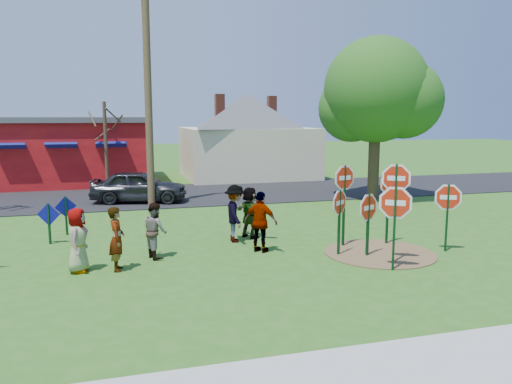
% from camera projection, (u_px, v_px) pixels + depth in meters
% --- Properties ---
extents(ground, '(120.00, 120.00, 0.00)m').
position_uv_depth(ground, '(221.00, 256.00, 14.26)').
color(ground, '#285E1A').
rests_on(ground, ground).
extents(sidewalk, '(22.00, 1.80, 0.08)m').
position_uv_depth(sidewalk, '(320.00, 383.00, 7.40)').
color(sidewalk, '#9E9E99').
rests_on(sidewalk, ground).
extents(road, '(120.00, 7.50, 0.04)m').
position_uv_depth(road, '(175.00, 195.00, 25.20)').
color(road, black).
rests_on(road, ground).
extents(dirt_patch, '(3.20, 3.20, 0.03)m').
position_uv_depth(dirt_patch, '(380.00, 253.00, 14.51)').
color(dirt_patch, brown).
rests_on(dirt_patch, ground).
extents(red_building, '(9.40, 7.69, 3.90)m').
position_uv_depth(red_building, '(68.00, 150.00, 29.61)').
color(red_building, maroon).
rests_on(red_building, ground).
extents(cream_house, '(9.40, 9.40, 6.50)m').
position_uv_depth(cream_house, '(247.00, 132.00, 32.42)').
color(cream_house, beige).
rests_on(cream_house, ground).
extents(stop_sign_a, '(0.98, 0.62, 2.35)m').
position_uv_depth(stop_sign_a, '(395.00, 210.00, 12.72)').
color(stop_sign_a, '#0E3418').
rests_on(stop_sign_a, ground).
extents(stop_sign_b, '(0.99, 0.32, 2.64)m').
position_uv_depth(stop_sign_b, '(344.00, 185.00, 15.04)').
color(stop_sign_b, '#0E3418').
rests_on(stop_sign_b, ground).
extents(stop_sign_c, '(0.87, 0.58, 2.84)m').
position_uv_depth(stop_sign_c, '(396.00, 190.00, 13.27)').
color(stop_sign_c, '#0E3418').
rests_on(stop_sign_c, ground).
extents(stop_sign_d, '(0.91, 0.30, 2.39)m').
position_uv_depth(stop_sign_d, '(388.00, 190.00, 15.31)').
color(stop_sign_d, '#0E3418').
rests_on(stop_sign_d, ground).
extents(stop_sign_e, '(0.96, 0.50, 1.94)m').
position_uv_depth(stop_sign_e, '(368.00, 212.00, 14.05)').
color(stop_sign_e, '#0E3418').
rests_on(stop_sign_e, ground).
extents(stop_sign_f, '(0.94, 0.49, 2.14)m').
position_uv_depth(stop_sign_f, '(448.00, 202.00, 14.55)').
color(stop_sign_f, '#0E3418').
rests_on(stop_sign_f, ground).
extents(stop_sign_g, '(0.81, 0.60, 2.03)m').
position_uv_depth(stop_sign_g, '(339.00, 208.00, 14.13)').
color(stop_sign_g, '#0E3418').
rests_on(stop_sign_g, ground).
extents(blue_diamond_c, '(0.70, 0.24, 1.30)m').
position_uv_depth(blue_diamond_c, '(49.00, 219.00, 15.48)').
color(blue_diamond_c, '#0E3418').
rests_on(blue_diamond_c, ground).
extents(blue_diamond_d, '(0.68, 0.29, 1.32)m').
position_uv_depth(blue_diamond_d, '(66.00, 211.00, 16.67)').
color(blue_diamond_d, '#0E3418').
rests_on(blue_diamond_d, ground).
extents(person_a, '(0.69, 0.91, 1.66)m').
position_uv_depth(person_a, '(78.00, 240.00, 12.69)').
color(person_a, '#4C5A9A').
rests_on(person_a, ground).
extents(person_b, '(0.42, 0.62, 1.67)m').
position_uv_depth(person_b, '(117.00, 239.00, 12.81)').
color(person_b, '#227875').
rests_on(person_b, ground).
extents(person_c, '(0.80, 0.91, 1.57)m').
position_uv_depth(person_c, '(155.00, 230.00, 13.98)').
color(person_c, brown).
rests_on(person_c, ground).
extents(person_d, '(0.76, 1.23, 1.82)m').
position_uv_depth(person_d, '(235.00, 213.00, 15.76)').
color(person_d, '#2E2F33').
rests_on(person_d, ground).
extents(person_e, '(1.07, 1.04, 1.80)m').
position_uv_depth(person_e, '(261.00, 222.00, 14.53)').
color(person_e, '#492F59').
rests_on(person_e, ground).
extents(person_f, '(1.24, 1.58, 1.68)m').
position_uv_depth(person_f, '(250.00, 212.00, 16.31)').
color(person_f, '#1E4931').
rests_on(person_f, ground).
extents(suv, '(4.58, 2.62, 1.47)m').
position_uv_depth(suv, '(139.00, 186.00, 22.89)').
color(suv, '#2A2A2E').
rests_on(suv, road).
extents(utility_pole, '(2.37, 1.11, 10.30)m').
position_uv_depth(utility_pole, '(148.00, 82.00, 21.42)').
color(utility_pole, '#4C3823').
rests_on(utility_pole, ground).
extents(leafy_tree, '(5.35, 4.88, 7.60)m').
position_uv_depth(leafy_tree, '(378.00, 96.00, 23.14)').
color(leafy_tree, '#382819').
rests_on(leafy_tree, ground).
extents(bare_tree_east, '(1.80, 1.80, 4.70)m').
position_uv_depth(bare_tree_east, '(105.00, 134.00, 25.83)').
color(bare_tree_east, '#382819').
rests_on(bare_tree_east, ground).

